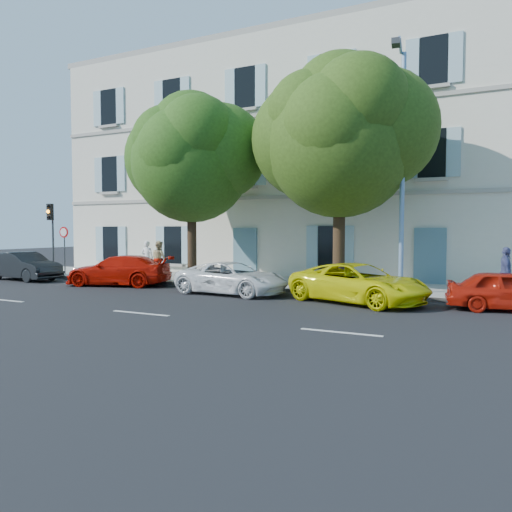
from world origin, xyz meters
The scene contains 17 objects.
ground centered at (0.00, 0.00, 0.00)m, with size 90.00×90.00×0.00m, color black.
sidewalk centered at (0.00, 4.45, 0.07)m, with size 36.00×4.50×0.15m, color #A09E96.
kerb centered at (0.00, 2.28, 0.08)m, with size 36.00×0.16×0.16m, color #9E998E.
building centered at (0.00, 10.20, 6.00)m, with size 28.00×7.00×12.00m, color beige.
car_dark_sedan centered at (-11.17, 0.97, 0.67)m, with size 1.43×4.09×1.35m, color black.
car_red_coupe centered at (-5.52, 1.21, 0.66)m, with size 1.85×4.55×1.32m, color #C01205.
car_white_coupe centered at (0.27, 0.93, 0.61)m, with size 2.01×4.36×1.21m, color white.
car_yellow_supercar centered at (5.12, 0.83, 0.66)m, with size 2.19×4.74×1.32m, color yellow.
car_red_hatchback centered at (9.58, 1.28, 0.61)m, with size 1.44×3.58×1.22m, color #B81B0B.
tree_left centered at (-2.87, 2.92, 5.30)m, with size 5.16×5.16×8.00m.
tree_right centered at (3.78, 2.95, 5.63)m, with size 5.55×5.55×8.55m.
traffic_light centered at (-11.51, 2.88, 2.75)m, with size 0.28×0.41×3.60m.
road_sign centered at (-10.65, 2.93, 1.89)m, with size 0.56×0.09×2.42m.
street_lamp centered at (6.10, 2.75, 4.99)m, with size 0.33×1.83×8.55m.
pedestrian_a centered at (-6.36, 4.18, 1.01)m, with size 0.63×0.41×1.73m, color white.
pedestrian_b centered at (-5.49, 4.00, 1.02)m, with size 0.84×0.66×1.74m, color #D2BA86.
pedestrian_c centered at (9.47, 3.56, 1.00)m, with size 0.99×0.41×1.69m, color #444C7E.
Camera 1 is at (9.44, -15.34, 2.45)m, focal length 35.00 mm.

